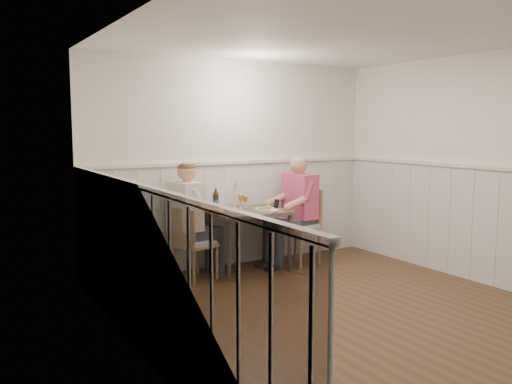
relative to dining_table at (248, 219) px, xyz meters
The scene contains 16 objects.
ground_plane 1.95m from the dining_table, 88.82° to the right, with size 4.50×4.50×0.00m, color #472C1E.
room_shell 2.03m from the dining_table, 88.82° to the right, with size 4.04×4.54×2.60m.
wainscot 1.15m from the dining_table, 88.11° to the right, with size 4.00×4.49×1.34m.
dining_table is the anchor object (origin of this frame).
chair_right 0.79m from the dining_table, ahead, with size 0.57×0.57×0.97m.
chair_left 0.80m from the dining_table, behind, with size 0.49×0.49×0.85m.
man_in_pink 0.74m from the dining_table, ahead, with size 0.69×0.48×1.43m.
diner_cream 0.77m from the dining_table, behind, with size 0.69×0.48×1.40m.
plate_man 0.25m from the dining_table, 12.83° to the right, with size 0.26×0.26×0.07m.
plate_diner 0.26m from the dining_table, behind, with size 0.27×0.27×0.07m.
beer_glass_a 0.33m from the dining_table, 66.47° to the left, with size 0.07×0.07×0.17m.
beer_glass_b 0.31m from the dining_table, 85.75° to the left, with size 0.08×0.08×0.20m.
beer_bottle 0.45m from the dining_table, 144.99° to the left, with size 0.08×0.08×0.27m.
rolled_napkin 0.38m from the dining_table, 59.45° to the right, with size 0.17×0.12×0.04m.
grass_vase 0.35m from the dining_table, 105.87° to the left, with size 0.04×0.04×0.36m.
gingham_mat 0.37m from the dining_table, 138.41° to the left, with size 0.28×0.23×0.01m.
Camera 1 is at (-3.29, -3.86, 1.77)m, focal length 38.00 mm.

